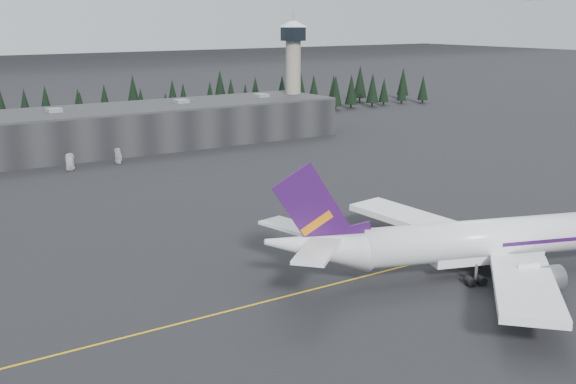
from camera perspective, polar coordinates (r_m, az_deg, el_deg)
ground at (r=115.22m, az=5.60°, el=-6.32°), size 1400.00×1400.00×0.00m
taxiline at (r=113.78m, az=6.25°, el=-6.60°), size 400.00×0.40×0.02m
terminal at (r=221.82m, az=-15.39°, el=4.68°), size 160.00×30.00×12.60m
control_tower at (r=256.25m, az=0.42°, el=10.18°), size 10.00×10.00×37.70m
treeline at (r=256.69m, az=-18.11°, el=5.94°), size 360.00×20.00×15.00m
jet_main at (r=115.68m, az=14.23°, el=-3.76°), size 63.66×57.16×19.29m
gse_vehicle_a at (r=197.02m, az=-16.84°, el=1.81°), size 2.76×4.92×1.30m
gse_vehicle_b at (r=202.71m, az=-13.21°, el=2.39°), size 4.79×3.26×1.52m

